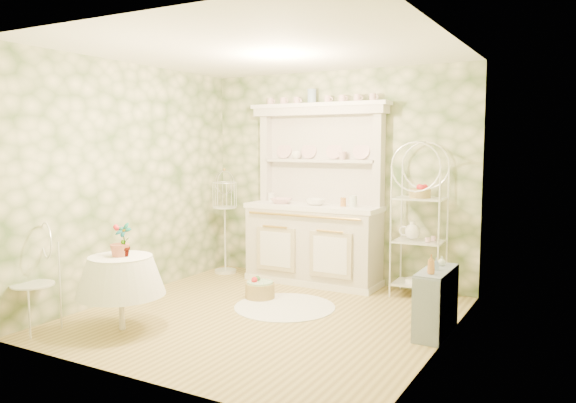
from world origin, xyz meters
The scene contains 22 objects.
floor centered at (0.00, 0.00, 0.00)m, with size 3.60×3.60×0.00m, color tan.
ceiling centered at (0.00, 0.00, 2.70)m, with size 3.60×3.60×0.00m, color white.
wall_left centered at (-1.80, 0.00, 1.35)m, with size 3.60×3.60×0.00m, color beige.
wall_right centered at (1.80, 0.00, 1.35)m, with size 3.60×3.60×0.00m, color beige.
wall_back centered at (0.00, 1.80, 1.35)m, with size 3.60×3.60×0.00m, color beige.
wall_front centered at (0.00, -1.80, 1.35)m, with size 3.60×3.60×0.00m, color beige.
kitchen_dresser centered at (-0.20, 1.52, 1.15)m, with size 1.87×0.61×2.29m, color silver.
bakers_rack centered at (1.16, 1.53, 0.89)m, with size 0.55×0.39×1.77m, color white.
side_shelf centered at (1.68, 0.33, 0.30)m, with size 0.26×0.70×0.60m, color gray.
round_table centered at (-0.98, -1.02, 0.38)m, with size 0.69×0.69×0.76m, color white.
cafe_chair centered at (-1.68, -1.45, 0.41)m, with size 0.37×0.37×0.82m, color white.
birdcage_stand centered at (-1.52, 1.44, 0.76)m, with size 0.36×0.36×1.52m, color white.
floor_basket centered at (-0.40, 0.55, 0.12)m, with size 0.37×0.37×0.24m, color tan.
lace_rug centered at (0.02, 0.39, 0.00)m, with size 1.11×1.11×0.01m, color white.
bowl_floral centered at (-0.62, 1.44, 1.02)m, with size 0.28×0.28×0.07m, color white.
bowl_white centered at (-0.15, 1.47, 1.02)m, with size 0.25×0.25×0.08m, color white.
cup_left centered at (-0.53, 1.68, 1.61)m, with size 0.13×0.13×0.10m, color white.
cup_right centered at (0.13, 1.67, 1.61)m, with size 0.11×0.11×0.10m, color white.
potted_geranium centered at (-0.94, -1.00, 0.85)m, with size 0.17×0.11×0.32m, color #3F7238.
bottle_amber centered at (1.68, 0.12, 0.68)m, with size 0.07×0.07×0.18m, color #B9783A.
bottle_blue centered at (1.68, 0.29, 0.65)m, with size 0.05×0.05×0.11m, color #849CC0.
bottle_glass centered at (1.68, 0.51, 0.65)m, with size 0.07×0.07×0.09m, color silver.
Camera 1 is at (2.96, -4.81, 1.77)m, focal length 35.00 mm.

